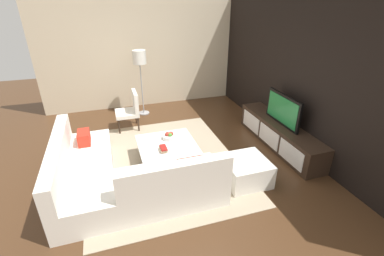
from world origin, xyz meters
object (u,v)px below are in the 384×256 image
(media_console, at_px, (279,135))
(accent_chair_near, at_px, (131,108))
(sectional_couch, at_px, (117,177))
(book_stack, at_px, (163,149))
(coffee_table, at_px, (167,152))
(floor_lamp, at_px, (140,61))
(fruit_bowl, at_px, (170,136))
(ottoman, at_px, (245,171))
(television, at_px, (283,110))

(media_console, relative_size, accent_chair_near, 2.69)
(sectional_couch, xyz_separation_m, accent_chair_near, (-2.26, 0.48, 0.20))
(media_console, xyz_separation_m, book_stack, (0.12, -2.41, 0.17))
(coffee_table, relative_size, floor_lamp, 0.64)
(coffee_table, height_order, fruit_bowl, fruit_bowl)
(floor_lamp, xyz_separation_m, fruit_bowl, (2.24, 0.17, -0.93))
(ottoman, bearing_deg, floor_lamp, -160.96)
(fruit_bowl, bearing_deg, media_console, 82.72)
(coffee_table, height_order, floor_lamp, floor_lamp)
(television, height_order, coffee_table, television)
(floor_lamp, xyz_separation_m, book_stack, (2.64, -0.04, -0.94))
(fruit_bowl, bearing_deg, accent_chair_near, -159.50)
(coffee_table, relative_size, fruit_bowl, 3.69)
(television, height_order, accent_chair_near, television)
(ottoman, bearing_deg, fruit_bowl, -138.76)
(media_console, height_order, book_stack, media_console)
(coffee_table, distance_m, book_stack, 0.33)
(coffee_table, relative_size, accent_chair_near, 1.19)
(television, bearing_deg, sectional_couch, -81.04)
(sectional_couch, height_order, fruit_bowl, sectional_couch)
(fruit_bowl, xyz_separation_m, book_stack, (0.40, -0.21, -0.01))
(ottoman, distance_m, fruit_bowl, 1.53)
(sectional_couch, bearing_deg, fruit_bowl, 127.55)
(sectional_couch, relative_size, accent_chair_near, 2.79)
(coffee_table, bearing_deg, ottoman, 48.87)
(fruit_bowl, height_order, book_stack, fruit_bowl)
(television, relative_size, fruit_bowl, 3.62)
(book_stack, bearing_deg, ottoman, 58.62)
(floor_lamp, bearing_deg, coffee_table, 1.70)
(accent_chair_near, height_order, ottoman, accent_chair_near)
(sectional_couch, distance_m, book_stack, 0.91)
(media_console, height_order, coffee_table, media_console)
(television, distance_m, fruit_bowl, 2.25)
(sectional_couch, xyz_separation_m, book_stack, (-0.39, 0.82, 0.13))
(ottoman, distance_m, book_stack, 1.43)
(floor_lamp, relative_size, ottoman, 2.31)
(sectional_couch, distance_m, fruit_bowl, 1.30)
(media_console, distance_m, book_stack, 2.42)
(ottoman, bearing_deg, television, 125.33)
(coffee_table, xyz_separation_m, ottoman, (0.95, 1.09, -0.00))
(television, height_order, floor_lamp, floor_lamp)
(fruit_bowl, bearing_deg, book_stack, -27.93)
(accent_chair_near, height_order, floor_lamp, floor_lamp)
(accent_chair_near, relative_size, fruit_bowl, 3.11)
(book_stack, bearing_deg, sectional_couch, -64.40)
(media_console, bearing_deg, coffee_table, -92.49)
(television, bearing_deg, book_stack, -87.20)
(ottoman, relative_size, fruit_bowl, 2.50)
(coffee_table, relative_size, book_stack, 4.92)
(sectional_couch, xyz_separation_m, floor_lamp, (-3.03, 0.86, 1.07))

